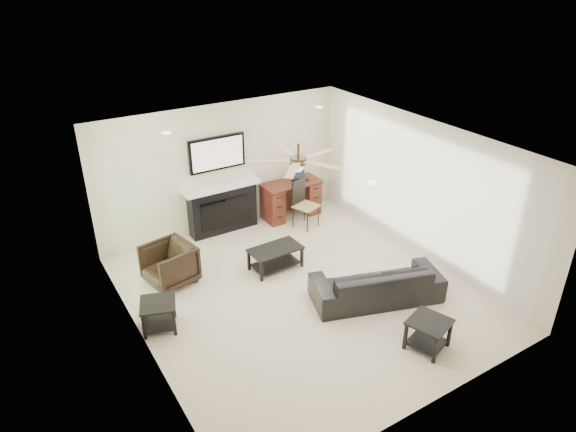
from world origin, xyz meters
name	(u,v)px	position (x,y,z in m)	size (l,w,h in m)	color
room_shell	(309,194)	(0.19, 0.08, 1.68)	(5.50, 5.54, 2.52)	beige
sofa	(377,283)	(0.94, -0.74, 0.30)	(2.03, 0.79, 0.59)	black
armchair	(169,264)	(-1.66, 1.41, 0.35)	(0.74, 0.76, 0.69)	black
coffee_table	(275,258)	(0.04, 0.86, 0.20)	(0.90, 0.50, 0.40)	black
end_table_near	(428,334)	(0.79, -1.99, 0.23)	(0.52, 0.52, 0.45)	black
end_table_left	(159,315)	(-2.21, 0.36, 0.23)	(0.50, 0.50, 0.45)	black
fireplace_unit	(222,186)	(-0.12, 2.58, 0.95)	(1.52, 0.34, 1.91)	black
desk	(291,199)	(1.35, 2.43, 0.38)	(1.22, 0.56, 0.76)	#371E0D
desk_chair	(306,205)	(1.35, 1.88, 0.48)	(0.42, 0.44, 0.97)	black
laptop	(300,175)	(1.55, 2.41, 0.88)	(0.33, 0.24, 0.23)	black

